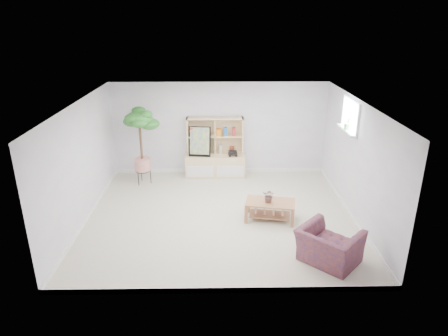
{
  "coord_description": "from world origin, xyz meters",
  "views": [
    {
      "loc": [
        -0.04,
        -7.47,
        3.96
      ],
      "look_at": [
        0.09,
        0.36,
        0.94
      ],
      "focal_mm": 32.0,
      "sensor_mm": 36.0,
      "label": 1
    }
  ],
  "objects_px": {
    "storage_unit": "(215,148)",
    "coffee_table": "(270,210)",
    "armchair": "(329,244)",
    "floor_tree": "(141,147)"
  },
  "relations": [
    {
      "from": "coffee_table",
      "to": "floor_tree",
      "type": "distance_m",
      "value": 3.59
    },
    {
      "from": "armchair",
      "to": "coffee_table",
      "type": "bearing_deg",
      "value": -18.86
    },
    {
      "from": "coffee_table",
      "to": "armchair",
      "type": "relative_size",
      "value": 1.04
    },
    {
      "from": "coffee_table",
      "to": "floor_tree",
      "type": "xyz_separation_m",
      "value": [
        -2.92,
        1.95,
        0.75
      ]
    },
    {
      "from": "floor_tree",
      "to": "storage_unit",
      "type": "bearing_deg",
      "value": 14.47
    },
    {
      "from": "floor_tree",
      "to": "coffee_table",
      "type": "bearing_deg",
      "value": -33.72
    },
    {
      "from": "storage_unit",
      "to": "armchair",
      "type": "height_order",
      "value": "storage_unit"
    },
    {
      "from": "coffee_table",
      "to": "armchair",
      "type": "bearing_deg",
      "value": -51.22
    },
    {
      "from": "armchair",
      "to": "floor_tree",
      "type": "bearing_deg",
      "value": 0.38
    },
    {
      "from": "storage_unit",
      "to": "coffee_table",
      "type": "height_order",
      "value": "storage_unit"
    }
  ]
}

